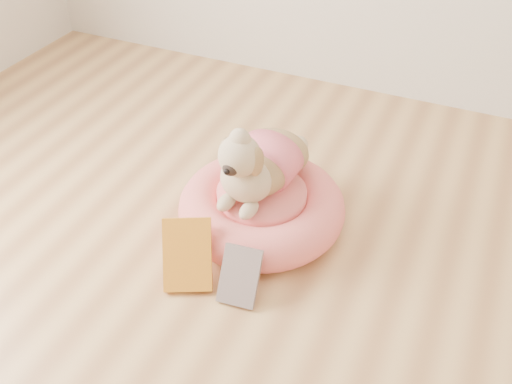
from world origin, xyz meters
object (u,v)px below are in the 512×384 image
at_px(dog, 258,151).
at_px(book_white, 240,276).
at_px(book_yellow, 187,254).
at_px(pet_bed, 262,207).

xyz_separation_m(dog, book_white, (0.09, -0.35, -0.23)).
xyz_separation_m(dog, book_yellow, (-0.09, -0.35, -0.21)).
xyz_separation_m(pet_bed, book_yellow, (-0.11, -0.34, 0.03)).
bearing_deg(dog, book_white, -70.76).
bearing_deg(book_white, dog, 98.17).
height_order(pet_bed, dog, dog).
bearing_deg(dog, book_yellow, -100.52).
bearing_deg(pet_bed, book_white, -77.77).
relative_size(book_yellow, book_white, 1.26).
bearing_deg(book_yellow, book_white, -25.28).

